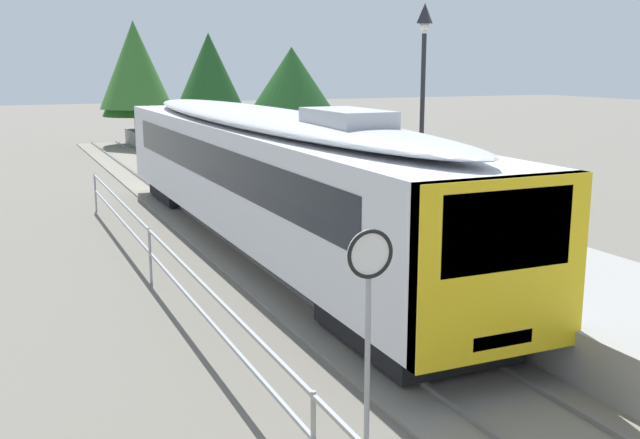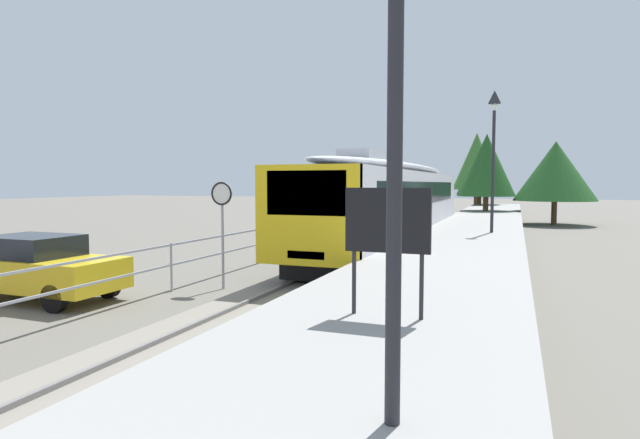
# 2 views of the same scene
# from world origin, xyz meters

# --- Properties ---
(ground_plane) EXTENTS (160.00, 160.00, 0.00)m
(ground_plane) POSITION_xyz_m (-3.00, 22.00, 0.00)
(ground_plane) COLOR #6B665B
(track_rails) EXTENTS (3.20, 60.00, 0.14)m
(track_rails) POSITION_xyz_m (0.00, 22.00, 0.03)
(track_rails) COLOR gray
(track_rails) RESTS_ON ground
(commuter_train) EXTENTS (2.82, 19.95, 3.74)m
(commuter_train) POSITION_xyz_m (0.00, 22.87, 2.15)
(commuter_train) COLOR silver
(commuter_train) RESTS_ON track_rails
(station_platform) EXTENTS (3.90, 60.00, 0.90)m
(station_platform) POSITION_xyz_m (3.25, 22.00, 0.45)
(station_platform) COLOR #999691
(station_platform) RESTS_ON ground
(platform_lamp_mid_platform) EXTENTS (0.34, 0.34, 5.35)m
(platform_lamp_mid_platform) POSITION_xyz_m (4.05, 21.83, 4.62)
(platform_lamp_mid_platform) COLOR #232328
(platform_lamp_mid_platform) RESTS_ON station_platform
(speed_limit_sign) EXTENTS (0.61, 0.10, 2.81)m
(speed_limit_sign) POSITION_xyz_m (-2.24, 12.74, 2.12)
(speed_limit_sign) COLOR #9EA0A5
(speed_limit_sign) RESTS_ON ground
(carpark_fence) EXTENTS (0.06, 36.06, 1.25)m
(carpark_fence) POSITION_xyz_m (-3.30, 12.00, 0.91)
(carpark_fence) COLOR #9EA0A5
(carpark_fence) RESTS_ON ground
(tree_behind_carpark) EXTENTS (3.87, 3.87, 6.14)m
(tree_behind_carpark) POSITION_xyz_m (2.94, 38.24, 4.01)
(tree_behind_carpark) COLOR brown
(tree_behind_carpark) RESTS_ON ground
(tree_behind_station_far) EXTENTS (4.13, 4.13, 7.20)m
(tree_behind_station_far) POSITION_xyz_m (1.55, 48.87, 4.72)
(tree_behind_station_far) COLOR brown
(tree_behind_station_far) RESTS_ON ground
(tree_distant_left) EXTENTS (4.05, 4.05, 6.06)m
(tree_distant_left) POSITION_xyz_m (1.76, 49.97, 3.90)
(tree_distant_left) COLOR brown
(tree_distant_left) RESTS_ON ground
(tree_distant_centre) EXTENTS (5.30, 5.30, 5.58)m
(tree_distant_centre) POSITION_xyz_m (7.28, 39.10, 3.60)
(tree_distant_centre) COLOR brown
(tree_distant_centre) RESTS_ON ground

